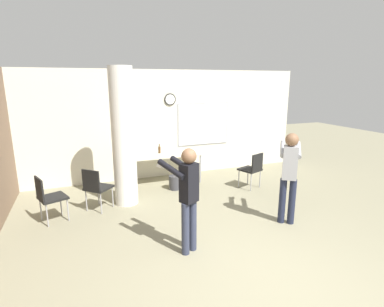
% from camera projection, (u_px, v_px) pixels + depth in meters
% --- Properties ---
extents(ground_plane, '(24.00, 24.00, 0.00)m').
position_uv_depth(ground_plane, '(274.00, 294.00, 3.62)').
color(ground_plane, gray).
extents(wall_back, '(8.00, 0.15, 2.80)m').
position_uv_depth(wall_back, '(161.00, 124.00, 7.88)').
color(wall_back, beige).
rests_on(wall_back, ground_plane).
extents(support_pillar, '(0.47, 0.47, 2.80)m').
position_uv_depth(support_pillar, '(124.00, 138.00, 6.01)').
color(support_pillar, silver).
rests_on(support_pillar, ground_plane).
extents(folding_table, '(1.74, 0.74, 0.75)m').
position_uv_depth(folding_table, '(166.00, 156.00, 7.46)').
color(folding_table, beige).
rests_on(folding_table, ground_plane).
extents(bottle_on_table, '(0.06, 0.06, 0.24)m').
position_uv_depth(bottle_on_table, '(159.00, 150.00, 7.49)').
color(bottle_on_table, '#4C3319').
rests_on(bottle_on_table, folding_table).
extents(waste_bin, '(0.27, 0.27, 0.33)m').
position_uv_depth(waste_bin, '(175.00, 182.00, 7.11)').
color(waste_bin, '#38383D').
rests_on(waste_bin, ground_plane).
extents(chair_mid_room, '(0.57, 0.57, 0.87)m').
position_uv_depth(chair_mid_room, '(252.00, 168.00, 7.09)').
color(chair_mid_room, black).
rests_on(chair_mid_room, ground_plane).
extents(chair_by_left_wall, '(0.57, 0.57, 0.87)m').
position_uv_depth(chair_by_left_wall, '(48.00, 196.00, 5.37)').
color(chair_by_left_wall, black).
rests_on(chair_by_left_wall, ground_plane).
extents(chair_near_pillar, '(0.62, 0.62, 0.87)m').
position_uv_depth(chair_near_pillar, '(96.00, 186.00, 5.86)').
color(chair_near_pillar, black).
rests_on(chair_near_pillar, ground_plane).
extents(person_playing_side, '(0.60, 0.67, 1.65)m').
position_uv_depth(person_playing_side, '(289.00, 171.00, 5.25)').
color(person_playing_side, '#1E2338').
rests_on(person_playing_side, ground_plane).
extents(person_playing_front, '(0.54, 0.64, 1.60)m').
position_uv_depth(person_playing_front, '(188.00, 192.00, 4.33)').
color(person_playing_front, '#2D3347').
rests_on(person_playing_front, ground_plane).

